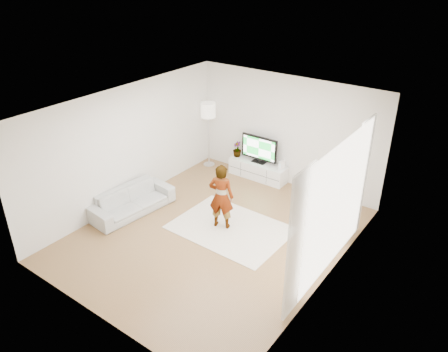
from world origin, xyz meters
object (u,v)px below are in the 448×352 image
Objects in this scene: media_console at (258,170)px; television at (259,149)px; player at (221,197)px; rug at (230,228)px; floor_lamp at (208,113)px; sofa at (132,201)px.

television reaches higher than media_console.
player is (0.60, -2.44, 0.53)m from media_console.
television is 0.42× the size of rug.
player is 0.81× the size of floor_lamp.
television is (0.00, 0.03, 0.61)m from media_console.
media_console is at bearing 4.48° from floor_lamp.
rug is 0.77m from player.
media_console is 2.53m from rug.
floor_lamp reaches higher than sofa.
floor_lamp is (-1.55, -0.15, 0.70)m from television.
sofa is 1.09× the size of floor_lamp.
rug is (0.81, -2.42, -0.83)m from television.
television is 0.70× the size of player.
sofa is at bearing -161.15° from rug.
television is 1.70m from floor_lamp.
floor_lamp reaches higher than television.
sofa is at bearing -87.61° from floor_lamp.
sofa reaches higher than rug.
player is at bearing -76.41° from television.
television is 2.68m from rug.
player reaches higher than rug.
television is at bearing -17.70° from sofa.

